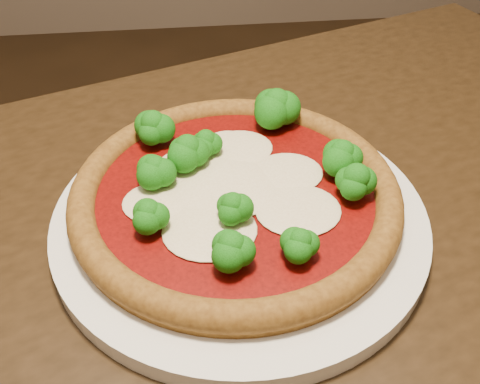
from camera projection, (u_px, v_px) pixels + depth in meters
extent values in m
cube|color=black|center=(209.00, 296.00, 0.47)|extent=(1.43, 1.13, 0.04)
cylinder|color=black|center=(404.00, 200.00, 1.12)|extent=(0.06, 0.06, 0.71)
cylinder|color=white|center=(240.00, 217.00, 0.50)|extent=(0.34, 0.34, 0.02)
cylinder|color=brown|center=(235.00, 197.00, 0.50)|extent=(0.30, 0.30, 0.01)
torus|color=brown|center=(235.00, 192.00, 0.49)|extent=(0.31, 0.31, 0.03)
cylinder|color=#6F0805|center=(235.00, 191.00, 0.49)|extent=(0.26, 0.26, 0.00)
ellipsoid|color=beige|center=(298.00, 209.00, 0.47)|extent=(0.08, 0.07, 0.01)
ellipsoid|color=beige|center=(227.00, 142.00, 0.55)|extent=(0.04, 0.04, 0.00)
ellipsoid|color=beige|center=(239.00, 148.00, 0.54)|extent=(0.07, 0.06, 0.01)
ellipsoid|color=beige|center=(210.00, 230.00, 0.45)|extent=(0.08, 0.07, 0.01)
ellipsoid|color=beige|center=(287.00, 172.00, 0.51)|extent=(0.07, 0.06, 0.01)
ellipsoid|color=beige|center=(157.00, 202.00, 0.48)|extent=(0.06, 0.06, 0.01)
ellipsoid|color=beige|center=(226.00, 188.00, 0.49)|extent=(0.10, 0.09, 0.01)
ellipsoid|color=beige|center=(193.00, 167.00, 0.52)|extent=(0.07, 0.07, 0.01)
ellipsoid|color=#1D8915|center=(342.00, 155.00, 0.50)|extent=(0.04, 0.04, 0.04)
ellipsoid|color=#1D8915|center=(277.00, 105.00, 0.56)|extent=(0.05, 0.05, 0.04)
ellipsoid|color=#1D8915|center=(300.00, 242.00, 0.42)|extent=(0.03, 0.03, 0.03)
ellipsoid|color=#1D8915|center=(233.00, 206.00, 0.45)|extent=(0.04, 0.04, 0.03)
ellipsoid|color=#1D8915|center=(188.00, 150.00, 0.50)|extent=(0.04, 0.04, 0.04)
ellipsoid|color=#1D8915|center=(155.00, 169.00, 0.48)|extent=(0.04, 0.04, 0.03)
ellipsoid|color=#1D8915|center=(149.00, 214.00, 0.44)|extent=(0.03, 0.03, 0.03)
ellipsoid|color=#1D8915|center=(153.00, 125.00, 0.53)|extent=(0.04, 0.04, 0.04)
ellipsoid|color=#1D8915|center=(356.00, 179.00, 0.47)|extent=(0.04, 0.04, 0.04)
ellipsoid|color=#1D8915|center=(232.00, 247.00, 0.41)|extent=(0.04, 0.04, 0.03)
ellipsoid|color=#1D8915|center=(206.00, 141.00, 0.52)|extent=(0.03, 0.03, 0.03)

